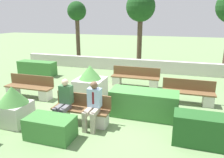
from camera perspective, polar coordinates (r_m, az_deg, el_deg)
ground_plane at (r=7.65m, az=0.09°, el=-7.59°), size 60.00×60.00×0.00m
perimeter_wall at (r=12.70m, az=7.54°, el=3.52°), size 14.80×0.30×0.69m
bench_front at (r=6.60m, az=-8.06°, el=-8.66°), size 1.74×0.48×0.86m
bench_left_side at (r=8.40m, az=19.19°, el=-3.90°), size 1.85×0.48×0.86m
bench_right_side at (r=9.94m, az=6.07°, el=0.03°), size 2.16×0.49×0.86m
bench_back at (r=9.11m, az=-20.76°, el=-2.49°), size 1.95×0.48×0.86m
person_seated_man at (r=6.15m, az=-4.99°, el=-6.25°), size 0.38×0.64×1.34m
person_seated_woman at (r=6.53m, az=-12.38°, el=-5.29°), size 0.38×0.64×1.33m
hedge_block_near_left at (r=6.00m, az=-15.79°, el=-12.15°), size 1.24×0.70×0.59m
hedge_block_mid_left at (r=12.48m, az=-18.96°, el=2.69°), size 2.08×0.65×0.75m
hedge_block_far_left at (r=5.96m, az=25.96°, el=-12.36°), size 2.10×0.62×0.78m
hedge_block_far_right at (r=7.01m, az=8.31°, el=-6.35°), size 2.10×0.84×0.83m
planter_corner_left at (r=6.99m, az=-24.32°, el=-6.20°), size 0.88×0.88×1.15m
planter_corner_right at (r=8.43m, az=-5.70°, el=-1.19°), size 1.08×1.08×1.30m
tree_leftmost at (r=15.62m, az=-9.15°, el=16.40°), size 1.28×1.28×4.06m
tree_center_left at (r=13.86m, az=7.48°, el=17.77°), size 1.76×1.76×4.51m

